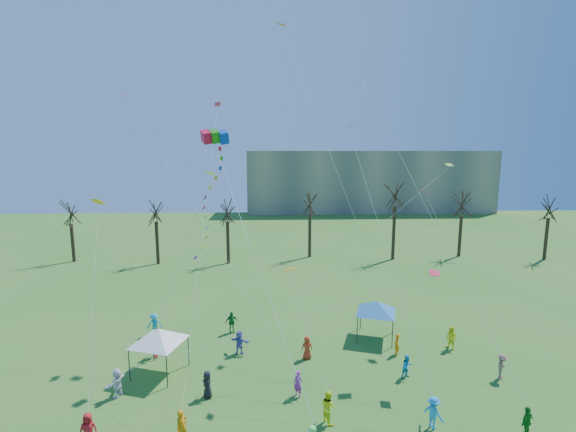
{
  "coord_description": "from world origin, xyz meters",
  "views": [
    {
      "loc": [
        -2.4,
        -18.18,
        14.71
      ],
      "look_at": [
        -1.43,
        5.0,
        11.0
      ],
      "focal_mm": 25.0,
      "sensor_mm": 36.0,
      "label": 1
    }
  ],
  "objects_px": {
    "distant_building": "(368,181)",
    "canopy_tent_blue": "(376,307)",
    "canopy_tent_white": "(159,336)",
    "big_box_kite": "(213,205)"
  },
  "relations": [
    {
      "from": "distant_building",
      "to": "canopy_tent_white",
      "type": "bearing_deg",
      "value": -113.09
    },
    {
      "from": "distant_building",
      "to": "big_box_kite",
      "type": "height_order",
      "value": "big_box_kite"
    },
    {
      "from": "big_box_kite",
      "to": "canopy_tent_blue",
      "type": "relative_size",
      "value": 4.21
    },
    {
      "from": "distant_building",
      "to": "canopy_tent_blue",
      "type": "height_order",
      "value": "distant_building"
    },
    {
      "from": "big_box_kite",
      "to": "canopy_tent_white",
      "type": "distance_m",
      "value": 9.87
    },
    {
      "from": "canopy_tent_white",
      "to": "canopy_tent_blue",
      "type": "relative_size",
      "value": 1.04
    },
    {
      "from": "distant_building",
      "to": "canopy_tent_blue",
      "type": "xyz_separation_m",
      "value": [
        -16.14,
        -70.33,
        -4.91
      ]
    },
    {
      "from": "distant_building",
      "to": "canopy_tent_white",
      "type": "distance_m",
      "value": 81.54
    },
    {
      "from": "distant_building",
      "to": "canopy_tent_white",
      "type": "xyz_separation_m",
      "value": [
        -31.93,
        -74.87,
        -4.83
      ]
    },
    {
      "from": "big_box_kite",
      "to": "canopy_tent_white",
      "type": "height_order",
      "value": "big_box_kite"
    }
  ]
}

